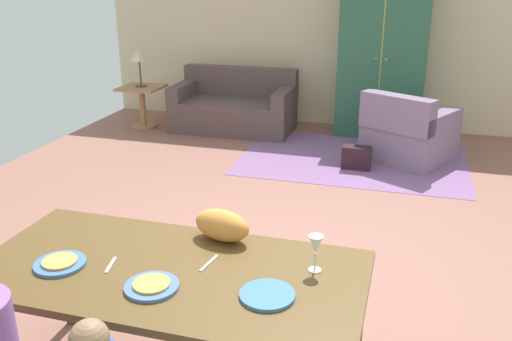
# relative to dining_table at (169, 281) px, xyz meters

# --- Properties ---
(ground_plane) EXTENTS (7.09, 6.78, 0.02)m
(ground_plane) POSITION_rel_dining_table_xyz_m (0.16, 2.19, -0.70)
(ground_plane) COLOR #945E51
(back_wall) EXTENTS (7.09, 0.10, 2.70)m
(back_wall) POSITION_rel_dining_table_xyz_m (0.16, 5.63, 0.66)
(back_wall) COLOR beige
(back_wall) RESTS_ON ground_plane
(dining_table) EXTENTS (1.90, 0.92, 0.76)m
(dining_table) POSITION_rel_dining_table_xyz_m (0.00, 0.00, 0.00)
(dining_table) COLOR brown
(dining_table) RESTS_ON ground_plane
(plate_near_man) EXTENTS (0.25, 0.25, 0.02)m
(plate_near_man) POSITION_rel_dining_table_xyz_m (-0.52, -0.12, 0.08)
(plate_near_man) COLOR teal
(plate_near_man) RESTS_ON dining_table
(pizza_near_man) EXTENTS (0.17, 0.17, 0.01)m
(pizza_near_man) POSITION_rel_dining_table_xyz_m (-0.52, -0.12, 0.09)
(pizza_near_man) COLOR tan
(pizza_near_man) RESTS_ON plate_near_man
(plate_near_child) EXTENTS (0.25, 0.25, 0.02)m
(plate_near_child) POSITION_rel_dining_table_xyz_m (-0.00, -0.18, 0.08)
(plate_near_child) COLOR #4F74A9
(plate_near_child) RESTS_ON dining_table
(pizza_near_child) EXTENTS (0.17, 0.17, 0.01)m
(pizza_near_child) POSITION_rel_dining_table_xyz_m (-0.00, -0.18, 0.09)
(pizza_near_child) COLOR gold
(pizza_near_child) RESTS_ON plate_near_child
(plate_near_woman) EXTENTS (0.25, 0.25, 0.02)m
(plate_near_woman) POSITION_rel_dining_table_xyz_m (0.52, -0.10, 0.08)
(plate_near_woman) COLOR teal
(plate_near_woman) RESTS_ON dining_table
(wine_glass) EXTENTS (0.07, 0.07, 0.19)m
(wine_glass) POSITION_rel_dining_table_xyz_m (0.68, 0.18, 0.20)
(wine_glass) COLOR silver
(wine_glass) RESTS_ON dining_table
(fork) EXTENTS (0.05, 0.15, 0.01)m
(fork) POSITION_rel_dining_table_xyz_m (-0.29, -0.05, 0.07)
(fork) COLOR silver
(fork) RESTS_ON dining_table
(knife) EXTENTS (0.04, 0.17, 0.01)m
(knife) POSITION_rel_dining_table_xyz_m (0.17, 0.10, 0.07)
(knife) COLOR silver
(knife) RESTS_ON dining_table
(cat) EXTENTS (0.35, 0.23, 0.17)m
(cat) POSITION_rel_dining_table_xyz_m (0.15, 0.36, 0.15)
(cat) COLOR #E18E3E
(cat) RESTS_ON dining_table
(area_rug) EXTENTS (2.60, 1.80, 0.01)m
(area_rug) POSITION_rel_dining_table_xyz_m (0.45, 4.07, -0.69)
(area_rug) COLOR #885E93
(area_rug) RESTS_ON ground_plane
(couch) EXTENTS (1.63, 0.86, 0.82)m
(couch) POSITION_rel_dining_table_xyz_m (-1.29, 4.93, -0.39)
(couch) COLOR brown
(couch) RESTS_ON ground_plane
(armchair) EXTENTS (1.15, 1.16, 0.82)m
(armchair) POSITION_rel_dining_table_xyz_m (1.05, 4.22, -0.37)
(armchair) COLOR gray
(armchair) RESTS_ON ground_plane
(armoire) EXTENTS (1.10, 0.59, 2.10)m
(armoire) POSITION_rel_dining_table_xyz_m (0.64, 5.24, 0.36)
(armoire) COLOR #2F6248
(armoire) RESTS_ON ground_plane
(side_table) EXTENTS (0.56, 0.56, 0.58)m
(side_table) POSITION_rel_dining_table_xyz_m (-2.57, 4.67, -0.31)
(side_table) COLOR #AA774D
(side_table) RESTS_ON ground_plane
(table_lamp) EXTENTS (0.26, 0.26, 0.54)m
(table_lamp) POSITION_rel_dining_table_xyz_m (-2.57, 4.67, 0.32)
(table_lamp) COLOR #4E4435
(table_lamp) RESTS_ON side_table
(handbag) EXTENTS (0.32, 0.16, 0.26)m
(handbag) POSITION_rel_dining_table_xyz_m (0.52, 3.77, -0.56)
(handbag) COLOR black
(handbag) RESTS_ON ground_plane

